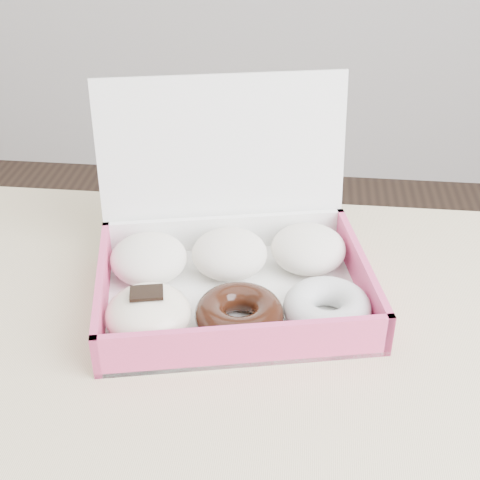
# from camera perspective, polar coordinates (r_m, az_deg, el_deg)

# --- Properties ---
(table) EXTENTS (1.20, 0.80, 0.75)m
(table) POSITION_cam_1_polar(r_m,az_deg,el_deg) (0.81, -13.15, -14.71)
(table) COLOR tan
(table) RESTS_ON ground
(donut_box) EXTENTS (0.38, 0.34, 0.24)m
(donut_box) POSITION_cam_1_polar(r_m,az_deg,el_deg) (0.82, -0.89, -2.36)
(donut_box) COLOR white
(donut_box) RESTS_ON table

